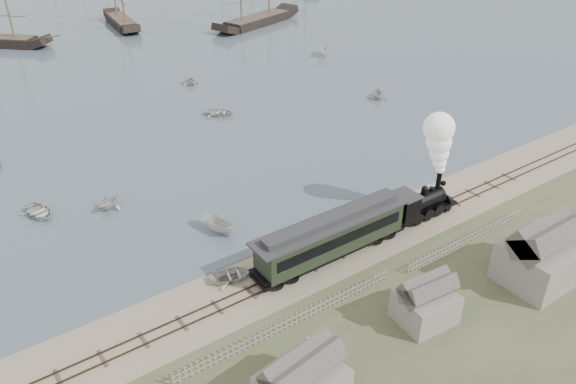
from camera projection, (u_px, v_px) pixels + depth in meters
ground at (306, 250)px, 49.49m from camera, size 600.00×600.00×0.00m
rail_track at (320, 261)px, 48.06m from camera, size 120.00×1.80×0.16m
picket_fence_west at (292, 327)px, 41.35m from camera, size 19.00×0.10×1.20m
picket_fence_east at (467, 243)px, 50.38m from camera, size 15.00×0.10×1.20m
shed_mid at (423, 319)px, 42.02m from camera, size 4.00×3.50×3.60m
shed_right at (535, 279)px, 46.04m from camera, size 6.00×5.00×5.10m
locomotive at (435, 172)px, 52.36m from camera, size 7.98×2.98×9.95m
passenger_coach at (332, 235)px, 47.48m from camera, size 15.11×2.91×3.67m
beached_dinghy at (232, 275)px, 45.91m from camera, size 3.45×4.22×0.76m
rowboat_0 at (39, 212)px, 54.02m from camera, size 4.36×3.54×0.80m
rowboat_1 at (109, 201)px, 55.04m from camera, size 3.52×3.71×1.54m
rowboat_2 at (217, 225)px, 51.52m from camera, size 3.94×2.31×1.43m
rowboat_3 at (219, 112)px, 75.41m from camera, size 4.77×4.82×0.82m
rowboat_4 at (378, 93)px, 80.57m from camera, size 4.25×4.18×1.70m
rowboat_5 at (322, 51)px, 98.57m from camera, size 3.48×4.01×1.50m
rowboat_7 at (190, 80)px, 85.61m from camera, size 3.40×3.08×1.57m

